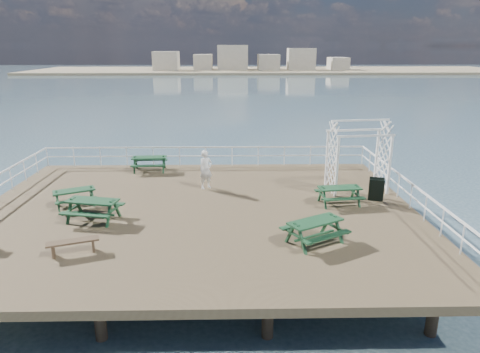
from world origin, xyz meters
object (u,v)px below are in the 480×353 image
object	(u,v)px
picnic_table_b	(149,161)
picnic_table_d	(93,206)
person	(206,170)
trellis_arbor	(358,160)
picnic_table_c	(340,192)
flat_bench_far	(73,244)
picnic_table_a	(74,194)
picnic_table_e	(315,227)

from	to	relation	value
picnic_table_b	picnic_table_d	size ratio (longest dim) A/B	0.86
person	trellis_arbor	bearing A→B (deg)	-37.05
picnic_table_b	picnic_table_c	xyz separation A→B (m)	(8.99, -5.25, -0.02)
picnic_table_b	picnic_table_d	xyz separation A→B (m)	(-0.92, -6.83, 0.04)
trellis_arbor	flat_bench_far	bearing A→B (deg)	-157.23
picnic_table_b	trellis_arbor	bearing A→B (deg)	-22.01
picnic_table_a	picnic_table_b	distance (m)	5.65
picnic_table_a	picnic_table_c	distance (m)	11.19
picnic_table_d	person	world-z (taller)	person
trellis_arbor	picnic_table_d	bearing A→B (deg)	-169.80
picnic_table_b	person	size ratio (longest dim) A/B	1.04
picnic_table_e	flat_bench_far	bearing A→B (deg)	155.30
picnic_table_e	trellis_arbor	distance (m)	6.32
picnic_table_e	picnic_table_a	bearing A→B (deg)	128.88
picnic_table_b	person	xyz separation A→B (m)	(3.21, -2.99, 0.35)
picnic_table_a	picnic_table_d	size ratio (longest dim) A/B	0.93
picnic_table_b	flat_bench_far	distance (m)	9.65
picnic_table_a	picnic_table_b	bearing A→B (deg)	41.16
picnic_table_c	flat_bench_far	size ratio (longest dim) A/B	1.16
picnic_table_c	flat_bench_far	distance (m)	10.65
picnic_table_b	picnic_table_d	distance (m)	6.89
picnic_table_c	flat_bench_far	bearing A→B (deg)	-162.43
picnic_table_d	picnic_table_e	size ratio (longest dim) A/B	0.92
picnic_table_b	person	distance (m)	4.40
picnic_table_c	picnic_table_e	size ratio (longest dim) A/B	0.79
picnic_table_c	trellis_arbor	xyz separation A→B (m)	(1.21, 1.79, 0.93)
picnic_table_a	person	bearing A→B (deg)	-3.69
picnic_table_b	trellis_arbor	world-z (taller)	trellis_arbor
picnic_table_a	trellis_arbor	size ratio (longest dim) A/B	0.62
flat_bench_far	picnic_table_b	bearing A→B (deg)	66.05
trellis_arbor	picnic_table_c	bearing A→B (deg)	-130.74
picnic_table_a	person	world-z (taller)	person
picnic_table_d	person	distance (m)	5.65
picnic_table_c	picnic_table_d	bearing A→B (deg)	-177.60
picnic_table_c	picnic_table_e	bearing A→B (deg)	-121.84
flat_bench_far	person	bearing A→B (deg)	39.68
picnic_table_e	trellis_arbor	world-z (taller)	trellis_arbor
picnic_table_b	picnic_table_c	world-z (taller)	picnic_table_b
picnic_table_a	person	size ratio (longest dim) A/B	1.12
picnic_table_d	flat_bench_far	distance (m)	2.81
picnic_table_e	trellis_arbor	bearing A→B (deg)	32.38
picnic_table_c	person	xyz separation A→B (m)	(-5.78, 2.26, 0.36)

